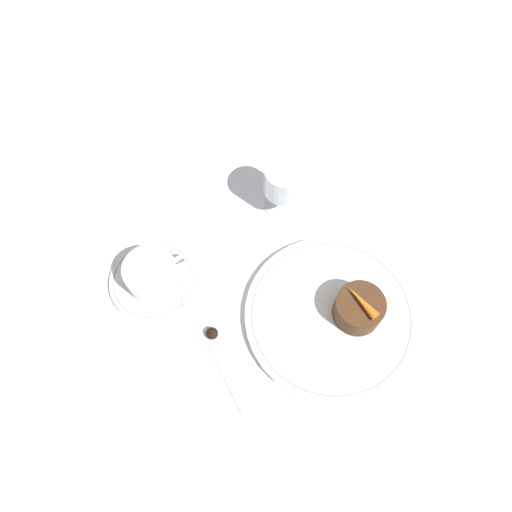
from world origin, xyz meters
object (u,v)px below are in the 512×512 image
object	(u,v)px
wine_glass	(284,182)
dessert_cake	(359,309)
coffee_cup	(152,274)
fork	(212,348)
dinner_plate	(333,315)

from	to	relation	value
wine_glass	dessert_cake	bearing A→B (deg)	-88.33
coffee_cup	fork	world-z (taller)	coffee_cup
wine_glass	dinner_plate	bearing A→B (deg)	-96.69
dessert_cake	wine_glass	bearing A→B (deg)	91.67
dinner_plate	coffee_cup	bearing A→B (deg)	141.79
dinner_plate	dessert_cake	world-z (taller)	dessert_cake
coffee_cup	wine_glass	distance (m)	0.27
wine_glass	dessert_cake	size ratio (longest dim) A/B	1.44
fork	dinner_plate	bearing A→B (deg)	-11.25
wine_glass	fork	distance (m)	0.30
wine_glass	coffee_cup	bearing A→B (deg)	-171.73
wine_glass	fork	world-z (taller)	wine_glass
coffee_cup	dessert_cake	world-z (taller)	coffee_cup
fork	dessert_cake	world-z (taller)	dessert_cake
dinner_plate	coffee_cup	size ratio (longest dim) A/B	2.50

